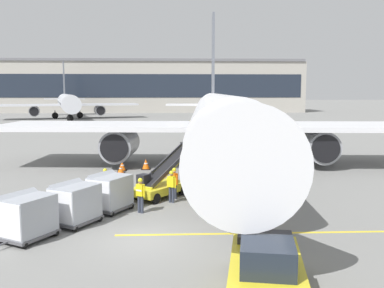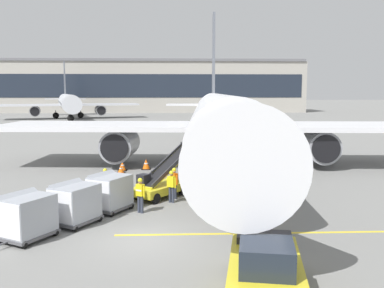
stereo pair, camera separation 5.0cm
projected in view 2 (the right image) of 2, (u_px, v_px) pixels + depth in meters
ground_plane at (143, 240)px, 17.04m from camera, size 600.00×600.00×0.00m
parked_airplane at (218, 120)px, 34.24m from camera, size 35.49×45.81×15.12m
belt_loader at (162, 181)px, 24.11m from camera, size 4.21×4.90×3.16m
baggage_cart_lead at (109, 191)px, 21.14m from camera, size 2.38×2.76×1.91m
baggage_cart_second at (74, 202)px, 19.00m from camera, size 2.38×2.76×1.91m
baggage_cart_third at (26, 215)px, 17.04m from camera, size 2.38×2.76×1.91m
pushback_tug at (265, 268)px, 12.35m from camera, size 2.88×4.71×1.83m
ground_crew_by_loader at (105, 182)px, 23.37m from camera, size 0.43×0.45×1.74m
ground_crew_by_carts at (140, 193)px, 20.77m from camera, size 0.48×0.41×1.74m
ground_crew_marshaller at (174, 181)px, 23.54m from camera, size 0.42×0.47×1.74m
ground_crew_wingwalker at (171, 184)px, 22.72m from camera, size 0.50×0.40×1.74m
safety_cone_engine_keepout at (122, 166)px, 31.98m from camera, size 0.65×0.65×0.74m
safety_cone_wingtip at (146, 164)px, 32.62m from camera, size 0.71×0.71×0.79m
safety_cone_nose_mark at (121, 169)px, 30.92m from camera, size 0.58×0.58×0.66m
apron_guidance_line_lead_in at (217, 166)px, 33.88m from camera, size 0.20×110.00×0.01m
apron_guidance_line_stop_bar at (258, 233)px, 17.85m from camera, size 12.00×0.20×0.01m
terminal_building at (131, 86)px, 125.92m from camera, size 101.55×14.58×15.17m
distant_airplane at (68, 103)px, 94.00m from camera, size 31.32×39.50×13.60m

